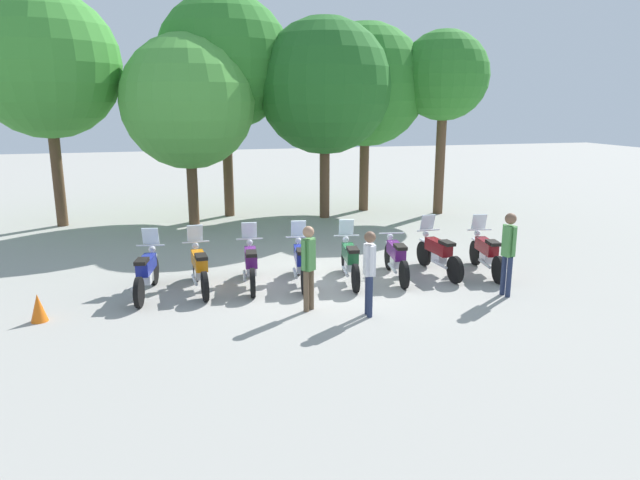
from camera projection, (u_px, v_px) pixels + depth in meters
The scene contains 19 objects.
ground_plane at pixel (325, 282), 13.41m from camera, with size 80.00×80.00×0.00m, color #9E9B93.
motorcycle_0 at pixel (147, 272), 12.44m from camera, with size 0.72×2.17×1.37m.
motorcycle_1 at pixel (199, 267), 12.78m from camera, with size 0.62×2.19×1.37m.
motorcycle_2 at pixel (251, 264), 13.06m from camera, with size 0.64×2.19×1.37m.
motorcycle_3 at pixel (301, 261), 13.25m from camera, with size 0.68×2.18×1.37m.
motorcycle_4 at pixel (350, 260), 13.39m from camera, with size 0.69×2.18×1.37m.
motorcycle_5 at pixel (396, 257), 13.64m from camera, with size 0.70×2.18×0.99m.
motorcycle_6 at pixel (438, 253), 13.99m from camera, with size 0.62×2.19×1.37m.
motorcycle_7 at pixel (486, 253), 14.02m from camera, with size 0.72×2.17×1.37m.
person_0 at pixel (369, 267), 11.08m from camera, with size 0.24×0.41×1.70m.
person_1 at pixel (508, 247), 12.21m from camera, with size 0.28×0.41×1.83m.
person_2 at pixel (309, 261), 11.35m from camera, with size 0.36×0.32×1.74m.
tree_0 at pixel (46, 65), 18.37m from camera, with size 4.71×4.71×7.65m.
tree_1 at pixel (188, 102), 18.93m from camera, with size 4.44×4.44×6.35m.
tree_2 at pixel (224, 62), 20.08m from camera, with size 4.74×4.74×7.86m.
tree_3 at pixel (325, 87), 19.95m from camera, with size 4.72×4.72×7.02m.
tree_4 at pixel (366, 85), 21.35m from camera, with size 4.55×4.55×7.03m.
tree_5 at pixel (444, 77), 20.62m from camera, with size 3.23×3.23×6.67m.
traffic_cone at pixel (38, 308), 10.94m from camera, with size 0.32×0.32×0.55m, color orange.
Camera 1 is at (-3.43, -12.35, 4.09)m, focal length 32.12 mm.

